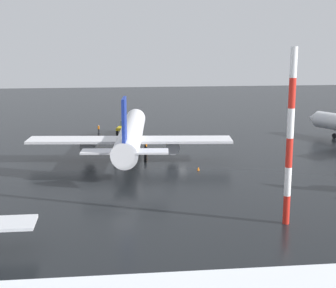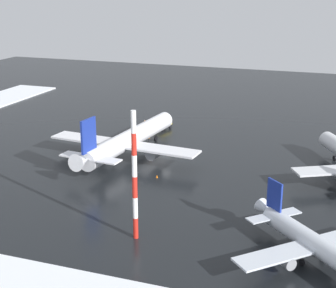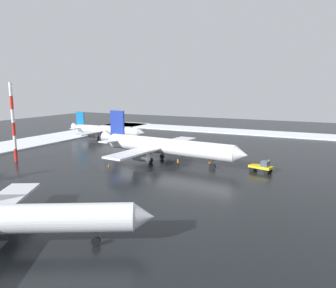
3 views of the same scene
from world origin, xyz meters
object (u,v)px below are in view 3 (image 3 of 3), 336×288
Objects in this scene: airplane_parked_starboard at (106,130)px; ground_crew_beside_wing at (210,163)px; pushback_tug at (262,166)px; antenna_mast at (13,123)px; airplane_foreground_jet at (165,146)px; traffic_cone_mid_line at (202,157)px; traffic_cone_near_nose at (109,165)px; ground_crew_near_tug at (178,162)px; ground_crew_by_nose_gear at (269,163)px.

ground_crew_beside_wing is (22.52, 45.16, -1.95)m from airplane_parked_starboard.
pushback_tug is 56.82m from antenna_mast.
airplane_foreground_jet reaches higher than traffic_cone_mid_line.
traffic_cone_near_nose is 1.00× the size of traffic_cone_mid_line.
traffic_cone_near_nose is at bearing -147.34° from pushback_tug.
traffic_cone_near_nose is at bearing -127.88° from airplane_foreground_jet.
airplane_parked_starboard is 17.33× the size of ground_crew_beside_wing.
ground_crew_near_tug is at bearing 116.17° from traffic_cone_near_nose.
ground_crew_near_tug reaches higher than traffic_cone_near_nose.
antenna_mast is at bearing -86.76° from airplane_parked_starboard.
traffic_cone_near_nose and traffic_cone_mid_line have the same top height.
antenna_mast reaches higher than pushback_tug.
antenna_mast reaches higher than airplane_parked_starboard.
ground_crew_beside_wing is at bearing 54.27° from ground_crew_near_tug.
airplane_parked_starboard is at bearing -53.43° from ground_crew_by_nose_gear.
antenna_mast is at bearing -76.56° from traffic_cone_near_nose.
antenna_mast is 25.10m from traffic_cone_near_nose.
airplane_foreground_jet is 7.74× the size of pushback_tug.
airplane_parked_starboard reaches higher than traffic_cone_near_nose.
airplane_foreground_jet is at bearing 136.49° from traffic_cone_near_nose.
antenna_mast is at bearing -149.17° from airplane_foreground_jet.
airplane_foreground_jet reaches higher than traffic_cone_near_nose.
ground_crew_beside_wing is at bearing -26.60° from airplane_parked_starboard.
antenna_mast reaches higher than ground_crew_by_nose_gear.
airplane_parked_starboard reaches higher than ground_crew_beside_wing.
ground_crew_near_tug is (3.27, -17.50, -0.31)m from pushback_tug.
ground_crew_near_tug is at bearing -75.61° from ground_crew_beside_wing.
airplane_foreground_jet is at bearing -179.78° from ground_crew_near_tug.
ground_crew_near_tug is at bearing -9.48° from traffic_cone_mid_line.
ground_crew_near_tug is (8.43, -18.01, 0.00)m from ground_crew_by_nose_gear.
ground_crew_beside_wing is at bearing -10.96° from ground_crew_by_nose_gear.
ground_crew_near_tug is 1.00× the size of ground_crew_beside_wing.
ground_crew_beside_wing is 22.32m from traffic_cone_near_nose.
airplane_parked_starboard is 60.46m from pushback_tug.
pushback_tug is at bearing 47.54° from ground_crew_by_nose_gear.
ground_crew_near_tug is 39.44m from antenna_mast.
airplane_foreground_jet reaches higher than ground_crew_by_nose_gear.
pushback_tug is (-0.49, 22.22, -2.52)m from airplane_foreground_jet.
airplane_parked_starboard is 5.92× the size of pushback_tug.
airplane_foreground_jet is 70.53× the size of traffic_cone_near_nose.
ground_crew_beside_wing reaches higher than traffic_cone_near_nose.
airplane_foreground_jet is 10.78m from traffic_cone_mid_line.
traffic_cone_mid_line is (-2.19, -16.23, -0.70)m from ground_crew_by_nose_gear.
ground_crew_near_tug is (25.30, 38.77, -1.95)m from airplane_parked_starboard.
ground_crew_by_nose_gear is at bearing 19.62° from airplane_foreground_jet.
airplane_foreground_jet is 2.10× the size of antenna_mast.
airplane_foreground_jet is 11.46m from ground_crew_beside_wing.
ground_crew_by_nose_gear is (16.87, 56.78, -1.95)m from airplane_parked_starboard.
ground_crew_by_nose_gear is 1.00× the size of ground_crew_beside_wing.
airplane_parked_starboard is 50.50m from ground_crew_beside_wing.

